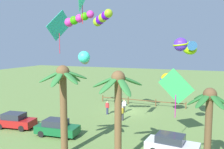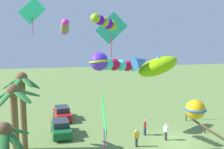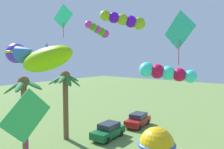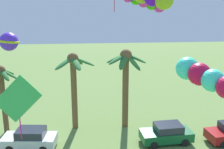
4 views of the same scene
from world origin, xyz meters
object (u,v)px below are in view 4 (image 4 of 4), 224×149
palm_tree_2 (2,86)px  kite_diamond_4 (18,100)px  parked_car_1 (30,139)px  kite_tube_7 (146,3)px  palm_tree_1 (74,75)px  kite_ball_8 (9,42)px  palm_tree_0 (126,72)px  parked_car_0 (167,133)px  kite_tube_1 (209,79)px

palm_tree_2 → kite_diamond_4: size_ratio=1.35×
palm_tree_2 → parked_car_1: size_ratio=1.40×
palm_tree_2 → kite_tube_7: size_ratio=2.04×
palm_tree_1 → kite_ball_8: size_ratio=3.85×
palm_tree_1 → parked_car_1: bearing=-136.3°
palm_tree_2 → kite_ball_8: bearing=-65.8°
palm_tree_0 → kite_tube_7: kite_tube_7 is taller
palm_tree_2 → parked_car_0: bearing=-12.5°
kite_diamond_4 → palm_tree_0: bearing=37.2°
kite_tube_1 → kite_ball_8: (-10.68, 3.73, 1.47)m
parked_car_0 → kite_diamond_4: (-10.20, -2.51, 4.01)m
palm_tree_0 → kite_tube_7: bearing=-78.7°
palm_tree_1 → kite_diamond_4: palm_tree_1 is taller
palm_tree_1 → palm_tree_2: (-5.66, -0.35, -0.64)m
parked_car_0 → palm_tree_1: bearing=155.9°
palm_tree_0 → kite_ball_8: 9.94m
palm_tree_1 → parked_car_0: size_ratio=1.63×
kite_ball_8 → kite_tube_1: bearing=-19.2°
kite_tube_7 → kite_ball_8: size_ratio=1.65×
parked_car_1 → kite_tube_1: kite_tube_1 is taller
palm_tree_1 → palm_tree_2: palm_tree_1 is taller
palm_tree_0 → kite_diamond_4: bearing=-142.8°
kite_ball_8 → kite_diamond_4: bearing=-48.3°
kite_diamond_4 → kite_ball_8: 3.55m
palm_tree_0 → palm_tree_1: 4.29m
palm_tree_2 → kite_ball_8: (2.25, -5.00, 4.22)m
kite_diamond_4 → kite_ball_8: kite_ball_8 is taller
kite_tube_7 → parked_car_1: bearing=175.5°
kite_tube_1 → palm_tree_2: bearing=146.0°
palm_tree_0 → palm_tree_2: bearing=-178.3°
parked_car_1 → kite_diamond_4: (0.10, -2.60, 4.01)m
palm_tree_2 → parked_car_1: 4.94m
palm_tree_0 → kite_tube_1: kite_tube_1 is taller
kite_ball_8 → palm_tree_0: bearing=34.6°
kite_tube_7 → kite_ball_8: (-8.42, -1.62, -2.19)m
parked_car_0 → kite_ball_8: size_ratio=2.37×
parked_car_1 → palm_tree_2: bearing=131.8°
palm_tree_2 → parked_car_0: size_ratio=1.42×
parked_car_0 → kite_tube_7: size_ratio=1.44×
palm_tree_1 → palm_tree_2: bearing=-176.5°
parked_car_0 → kite_ball_8: (-10.48, -2.18, 7.54)m
palm_tree_0 → kite_tube_1: (2.99, -9.02, 1.92)m
parked_car_0 → kite_tube_7: bearing=-164.8°
palm_tree_1 → kite_diamond_4: bearing=-118.8°
palm_tree_0 → palm_tree_1: size_ratio=1.04×
palm_tree_2 → kite_tube_1: size_ratio=1.33×
palm_tree_0 → kite_ball_8: kite_ball_8 is taller
parked_car_1 → parked_car_0: bearing=-0.5°
palm_tree_2 → kite_diamond_4: 5.94m
palm_tree_1 → kite_tube_1: size_ratio=1.53×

